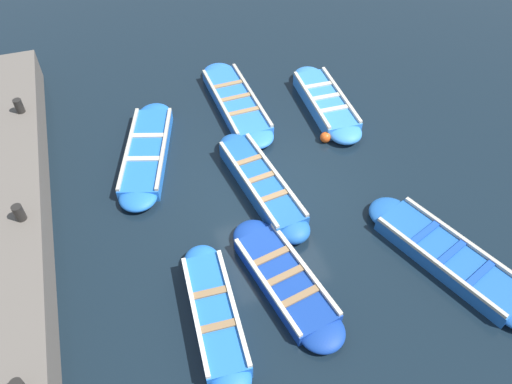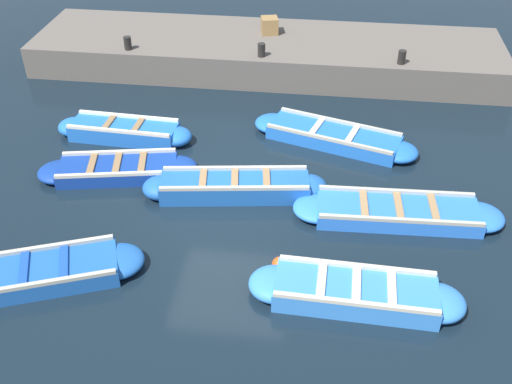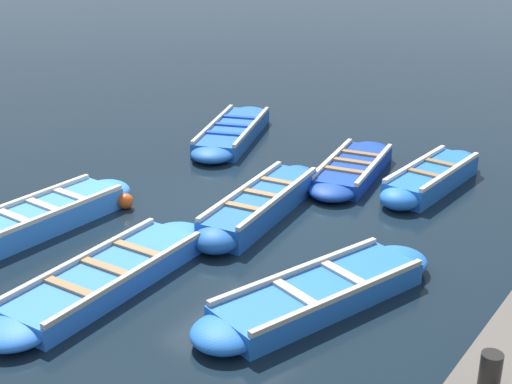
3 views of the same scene
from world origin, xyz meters
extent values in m
plane|color=black|center=(0.00, 0.00, 0.00)|extent=(120.00, 120.00, 0.00)
cube|color=#3884E0|center=(-2.38, -2.46, 0.18)|extent=(1.01, 2.67, 0.35)
ellipsoid|color=#3884E0|center=(-2.42, -3.78, 0.18)|extent=(0.88, 0.91, 0.35)
ellipsoid|color=#3884E0|center=(-2.34, -1.14, 0.18)|extent=(0.88, 0.91, 0.35)
cube|color=beige|center=(-1.95, -2.47, 0.39)|extent=(0.16, 2.59, 0.07)
cube|color=beige|center=(-2.80, -2.45, 0.39)|extent=(0.16, 2.59, 0.07)
cube|color=beige|center=(-2.39, -3.02, 0.37)|extent=(0.82, 0.17, 0.04)
cube|color=beige|center=(-2.38, -2.46, 0.37)|extent=(0.82, 0.17, 0.04)
cube|color=beige|center=(-2.36, -1.90, 0.37)|extent=(0.82, 0.17, 0.04)
cube|color=blue|center=(-0.09, -3.28, 0.14)|extent=(1.12, 3.12, 0.28)
ellipsoid|color=blue|center=(-0.03, -4.83, 0.14)|extent=(0.95, 0.98, 0.28)
ellipsoid|color=blue|center=(-0.15, -1.74, 0.14)|extent=(0.95, 0.98, 0.28)
cube|color=#B2AD9E|center=(0.37, -3.27, 0.32)|extent=(0.20, 3.02, 0.07)
cube|color=#B2AD9E|center=(-0.54, -3.30, 0.32)|extent=(0.20, 3.02, 0.07)
cube|color=#9E7A51|center=(-0.06, -3.94, 0.30)|extent=(0.88, 0.18, 0.04)
cube|color=#9E7A51|center=(-0.09, -3.28, 0.30)|extent=(0.88, 0.18, 0.04)
cube|color=#9E7A51|center=(-0.11, -2.63, 0.30)|extent=(0.88, 0.18, 0.04)
cube|color=navy|center=(0.65, 2.51, 0.14)|extent=(1.39, 2.60, 0.28)
ellipsoid|color=navy|center=(0.89, 1.30, 0.14)|extent=(1.01, 1.04, 0.28)
ellipsoid|color=navy|center=(0.41, 3.72, 0.14)|extent=(1.01, 1.04, 0.28)
cube|color=beige|center=(1.07, 2.59, 0.32)|extent=(0.55, 2.39, 0.07)
cube|color=beige|center=(0.23, 2.43, 0.32)|extent=(0.55, 2.39, 0.07)
cube|color=olive|center=(0.75, 1.99, 0.30)|extent=(0.83, 0.30, 0.04)
cube|color=olive|center=(0.65, 2.51, 0.30)|extent=(0.83, 0.30, 0.04)
cube|color=olive|center=(0.55, 3.02, 0.30)|extent=(0.83, 0.30, 0.04)
cube|color=blue|center=(2.14, 2.83, 0.18)|extent=(0.91, 2.52, 0.37)
ellipsoid|color=blue|center=(2.07, 1.59, 0.18)|extent=(0.75, 0.78, 0.37)
ellipsoid|color=blue|center=(2.20, 4.07, 0.18)|extent=(0.75, 0.78, 0.37)
cube|color=silver|center=(2.49, 2.81, 0.40)|extent=(0.20, 2.43, 0.07)
cube|color=silver|center=(1.79, 2.85, 0.40)|extent=(0.20, 2.43, 0.07)
cube|color=olive|center=(2.12, 2.48, 0.39)|extent=(0.69, 0.18, 0.04)
cube|color=olive|center=(2.15, 3.18, 0.39)|extent=(0.69, 0.18, 0.04)
cube|color=#1E59AD|center=(0.27, -0.06, 0.19)|extent=(1.19, 3.07, 0.38)
ellipsoid|color=#1E59AD|center=(0.48, -1.54, 0.19)|extent=(0.82, 0.84, 0.38)
ellipsoid|color=#1E59AD|center=(0.07, 1.42, 0.19)|extent=(0.82, 0.84, 0.38)
cube|color=#B2AD9E|center=(0.62, -0.01, 0.42)|extent=(0.49, 2.91, 0.07)
cube|color=#B2AD9E|center=(-0.07, -0.11, 0.42)|extent=(0.49, 2.91, 0.07)
cube|color=olive|center=(0.36, -0.69, 0.40)|extent=(0.70, 0.23, 0.04)
cube|color=olive|center=(0.27, -0.06, 0.40)|extent=(0.70, 0.23, 0.04)
cube|color=olive|center=(0.18, 0.57, 0.40)|extent=(0.70, 0.23, 0.04)
cube|color=#1E59AD|center=(-2.66, 3.05, 0.15)|extent=(2.01, 3.19, 0.31)
ellipsoid|color=#1E59AD|center=(-2.11, 1.63, 0.15)|extent=(1.17, 1.19, 0.31)
cube|color=#B2AD9E|center=(-2.24, 3.21, 0.34)|extent=(1.15, 2.81, 0.07)
cube|color=#B2AD9E|center=(-3.08, 2.88, 0.34)|extent=(1.15, 2.81, 0.07)
cube|color=#1947B7|center=(-2.43, 2.44, 0.33)|extent=(0.85, 0.44, 0.04)
cube|color=#1947B7|center=(-2.66, 3.05, 0.33)|extent=(0.85, 0.44, 0.04)
cube|color=#1947B7|center=(-2.89, 3.65, 0.33)|extent=(0.85, 0.44, 0.04)
cube|color=blue|center=(2.56, -2.00, 0.15)|extent=(1.78, 3.15, 0.31)
ellipsoid|color=blue|center=(2.11, -3.43, 0.15)|extent=(1.09, 1.10, 0.31)
ellipsoid|color=blue|center=(3.00, -0.56, 0.15)|extent=(1.09, 1.10, 0.31)
cube|color=#B2AD9E|center=(2.97, -2.13, 0.34)|extent=(0.95, 2.83, 0.07)
cube|color=#B2AD9E|center=(2.15, -1.87, 0.34)|extent=(0.95, 2.83, 0.07)
cube|color=beige|center=(2.43, -2.40, 0.33)|extent=(0.83, 0.38, 0.04)
cube|color=beige|center=(2.68, -1.59, 0.33)|extent=(0.83, 0.38, 0.04)
cylinder|color=black|center=(5.25, -3.60, 1.03)|extent=(0.20, 0.20, 0.35)
cylinder|color=black|center=(5.25, 0.00, 1.03)|extent=(0.20, 0.20, 0.35)
sphere|color=#E05119|center=(-1.81, -1.17, 0.14)|extent=(0.27, 0.27, 0.27)
camera|label=1|loc=(2.87, 7.47, 8.29)|focal=35.00mm
camera|label=2|loc=(-9.40, -1.73, 7.27)|focal=42.00mm
camera|label=3|loc=(6.59, -9.16, 4.93)|focal=50.00mm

